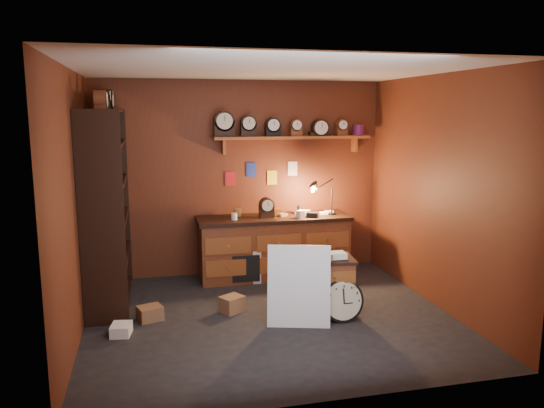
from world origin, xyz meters
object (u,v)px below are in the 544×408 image
(shelving_unit, at_px, (103,199))
(big_round_clock, at_px, (342,301))
(workbench, at_px, (274,243))
(low_cabinet, at_px, (327,283))

(shelving_unit, height_order, big_round_clock, shelving_unit)
(workbench, distance_m, big_round_clock, 1.80)
(workbench, xyz_separation_m, big_round_clock, (0.35, -1.75, -0.24))
(low_cabinet, height_order, big_round_clock, low_cabinet)
(shelving_unit, distance_m, low_cabinet, 2.79)
(shelving_unit, height_order, low_cabinet, shelving_unit)
(shelving_unit, xyz_separation_m, low_cabinet, (2.45, -1.00, -0.89))
(workbench, height_order, big_round_clock, workbench)
(shelving_unit, relative_size, big_round_clock, 5.38)
(workbench, relative_size, low_cabinet, 2.82)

